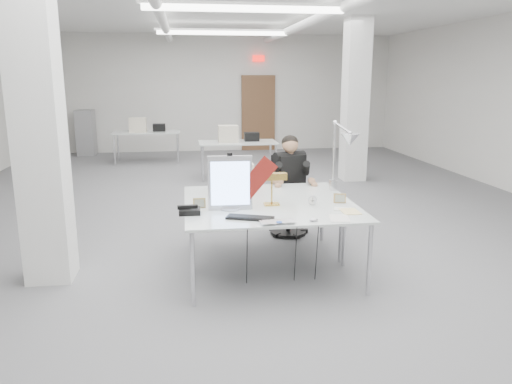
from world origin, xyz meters
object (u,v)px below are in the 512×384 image
desk_main (276,214)px  beige_monitor (236,178)px  monitor (230,183)px  desk_phone (190,211)px  laptop (279,224)px  office_chair (289,198)px  bankers_lamp (272,191)px  architect_lamp (341,155)px  seated_person (290,169)px

desk_main → beige_monitor: beige_monitor is taller
monitor → desk_phone: (-0.41, -0.10, -0.25)m
laptop → desk_phone: size_ratio=1.59×
office_chair → monitor: size_ratio=1.81×
bankers_lamp → office_chair: bearing=70.3°
laptop → architect_lamp: bearing=44.9°
desk_phone → beige_monitor: beige_monitor is taller
desk_main → bankers_lamp: bearing=88.5°
desk_main → monitor: (-0.44, 0.20, 0.29)m
monitor → laptop: 0.77m
beige_monitor → bankers_lamp: bearing=-60.2°
beige_monitor → architect_lamp: 1.21m
seated_person → beige_monitor: bearing=-157.0°
desk_phone → architect_lamp: (1.70, 0.57, 0.43)m
desk_main → seated_person: (0.46, 1.56, 0.16)m
seated_person → laptop: bearing=-122.0°
bankers_lamp → beige_monitor: 0.66m
office_chair → desk_phone: size_ratio=4.80×
architect_lamp → desk_main: bearing=-125.5°
laptop → monitor: bearing=117.8°
seated_person → beige_monitor: 1.01m
seated_person → laptop: size_ratio=2.80×
monitor → architect_lamp: (1.29, 0.46, 0.18)m
desk_main → architect_lamp: size_ratio=1.98×
beige_monitor → desk_main: bearing=-69.9°
desk_main → beige_monitor: size_ratio=4.72×
seated_person → beige_monitor: size_ratio=2.43×
desk_main → architect_lamp: bearing=38.0°
desk_phone → bankers_lamp: bearing=15.4°
seated_person → desk_phone: bearing=-149.4°
laptop → desk_phone: 0.95m
beige_monitor → architect_lamp: architect_lamp is taller
desk_phone → architect_lamp: architect_lamp is taller
desk_main → office_chair: bearing=74.0°
office_chair → architect_lamp: (0.39, -0.94, 0.71)m
bankers_lamp → beige_monitor: size_ratio=0.81×
beige_monitor → laptop: bearing=-77.5°
monitor → laptop: (0.39, -0.61, -0.26)m
monitor → bankers_lamp: (0.45, 0.12, -0.12)m
beige_monitor → architect_lamp: (1.16, -0.24, 0.27)m
bankers_lamp → beige_monitor: beige_monitor is taller
laptop → desk_phone: desk_phone is taller
laptop → beige_monitor: bearing=96.2°
office_chair → architect_lamp: architect_lamp is taller
desk_phone → office_chair: bearing=49.9°
laptop → beige_monitor: beige_monitor is taller
office_chair → monitor: bearing=-140.1°
monitor → beige_monitor: bearing=81.6°
laptop → desk_phone: (-0.80, 0.50, 0.01)m
desk_main → seated_person: 1.63m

